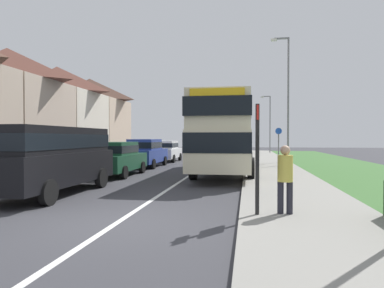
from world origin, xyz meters
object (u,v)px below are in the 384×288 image
parked_car_dark_green (116,157)px  parked_car_white (166,150)px  parked_car_blue (146,152)px  street_lamp_far (269,120)px  double_decker_bus (226,132)px  street_lamp_mid (287,93)px  cycle_route_sign (279,144)px  bus_stop_sign (257,151)px  parked_van_black (51,154)px  pedestrian_at_stop (285,176)px

parked_car_dark_green → parked_car_white: bearing=90.0°
parked_car_dark_green → parked_car_blue: bearing=90.8°
parked_car_blue → street_lamp_far: (8.80, 20.09, 2.94)m
double_decker_bus → street_lamp_far: (3.58, 22.95, 1.75)m
parked_car_blue → street_lamp_mid: size_ratio=0.56×
cycle_route_sign → street_lamp_far: (0.36, 16.62, 2.46)m
street_lamp_mid → parked_car_dark_green: bearing=-143.1°
parked_car_white → bus_stop_sign: bus_stop_sign is taller
double_decker_bus → parked_van_black: 9.32m
parked_car_white → parked_car_blue: bearing=-90.7°
parked_car_white → bus_stop_sign: bearing=-70.3°
parked_car_white → cycle_route_sign: size_ratio=1.61×
double_decker_bus → parked_van_black: double_decker_bus is taller
cycle_route_sign → street_lamp_far: bearing=88.8°
parked_car_dark_green → bus_stop_sign: 10.26m
parked_car_dark_green → bus_stop_sign: size_ratio=1.64×
cycle_route_sign → pedestrian_at_stop: bearing=-94.5°
parked_car_blue → bus_stop_sign: bus_stop_sign is taller
parked_van_black → street_lamp_mid: street_lamp_mid is taller
double_decker_bus → pedestrian_at_stop: bearing=-79.0°
street_lamp_far → parked_van_black: bearing=-105.9°
parked_car_dark_green → parked_van_black: bearing=-90.3°
street_lamp_mid → parked_car_blue: bearing=-170.3°
parked_car_dark_green → pedestrian_at_stop: pedestrian_at_stop is taller
parked_car_dark_green → cycle_route_sign: bearing=45.5°
street_lamp_mid → parked_car_white: bearing=157.7°
parked_car_dark_green → street_lamp_mid: bearing=36.9°
cycle_route_sign → parked_car_blue: bearing=-157.6°
parked_van_black → parked_car_blue: parked_van_black is taller
double_decker_bus → parked_car_white: double_decker_bus is taller
parked_van_black → parked_car_dark_green: bearing=89.7°
pedestrian_at_stop → bus_stop_sign: 0.86m
parked_car_blue → cycle_route_sign: (8.44, 3.47, 0.47)m
parked_car_white → cycle_route_sign: 8.54m
parked_van_black → street_lamp_far: street_lamp_far is taller
street_lamp_mid → street_lamp_far: (0.05, 18.60, -0.73)m
parked_van_black → pedestrian_at_stop: 7.47m
pedestrian_at_stop → street_lamp_mid: street_lamp_mid is taller
pedestrian_at_stop → bus_stop_sign: (-0.62, -0.15, 0.56)m
parked_van_black → parked_car_blue: bearing=90.2°
pedestrian_at_stop → street_lamp_mid: (1.59, 14.31, 3.65)m
double_decker_bus → street_lamp_far: bearing=81.1°
parked_van_black → street_lamp_far: bearing=74.1°
parked_car_blue → double_decker_bus: bearing=-28.7°
double_decker_bus → parked_car_blue: bearing=151.3°
parked_car_dark_green → bus_stop_sign: bus_stop_sign is taller
parked_van_black → street_lamp_mid: 15.24m
pedestrian_at_stop → cycle_route_sign: size_ratio=0.66×
parked_van_black → street_lamp_mid: size_ratio=0.68×
parked_car_blue → street_lamp_mid: bearing=9.7°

